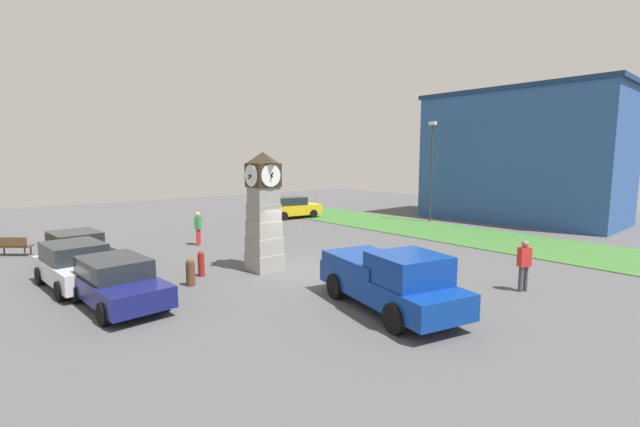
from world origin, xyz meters
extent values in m
plane|color=#4C4C4F|center=(0.00, 0.00, 0.00)|extent=(67.06, 67.06, 0.00)
cube|color=gray|center=(-0.68, -0.95, 0.34)|extent=(1.20, 1.20, 0.67)
cube|color=gray|center=(-0.68, -0.95, 1.01)|extent=(1.14, 1.14, 0.67)
cube|color=gray|center=(-0.68, -0.95, 1.68)|extent=(1.08, 1.08, 0.67)
cube|color=gray|center=(-0.68, -0.95, 2.35)|extent=(1.02, 1.02, 0.67)
cube|color=gray|center=(-0.68, -0.95, 3.02)|extent=(0.96, 0.96, 0.67)
cube|color=#2D2316|center=(-0.68, -0.95, 3.82)|extent=(1.05, 1.05, 0.92)
cylinder|color=white|center=(-0.68, -0.40, 3.82)|extent=(0.86, 0.04, 0.86)
cube|color=black|center=(-0.68, -0.38, 3.82)|extent=(0.06, 0.20, 0.11)
cube|color=black|center=(-0.68, -0.38, 3.82)|extent=(0.04, 0.28, 0.24)
cylinder|color=white|center=(-0.68, -1.49, 3.82)|extent=(0.86, 0.04, 0.86)
cube|color=black|center=(-0.68, -1.52, 3.82)|extent=(0.06, 0.20, 0.08)
cube|color=black|center=(-0.68, -1.52, 3.82)|extent=(0.04, 0.22, 0.29)
cylinder|color=white|center=(-0.14, -0.95, 3.82)|extent=(0.04, 0.86, 0.86)
cube|color=black|center=(-0.11, -0.95, 3.82)|extent=(0.18, 0.06, 0.15)
cube|color=black|center=(-0.11, -0.95, 3.82)|extent=(0.26, 0.04, 0.26)
cylinder|color=white|center=(-1.23, -0.95, 3.82)|extent=(0.04, 0.86, 0.86)
cube|color=black|center=(-1.25, -0.95, 3.82)|extent=(0.12, 0.06, 0.19)
cube|color=black|center=(-1.25, -0.95, 3.82)|extent=(0.12, 0.04, 0.32)
pyramid|color=#2D2316|center=(-0.68, -0.95, 4.50)|extent=(1.10, 1.10, 0.44)
cylinder|color=maroon|center=(-1.47, -3.29, 0.41)|extent=(0.25, 0.25, 0.83)
sphere|color=maroon|center=(-1.47, -3.29, 0.87)|extent=(0.22, 0.22, 0.22)
cylinder|color=brown|center=(-0.55, -4.11, 0.39)|extent=(0.31, 0.31, 0.78)
sphere|color=brown|center=(-0.55, -4.11, 0.83)|extent=(0.28, 0.28, 0.28)
cube|color=black|center=(-6.00, -6.61, 0.58)|extent=(4.02, 2.15, 0.62)
cube|color=#1E2328|center=(-6.29, -6.63, 1.17)|extent=(2.27, 1.85, 0.56)
cylinder|color=black|center=(-4.87, -5.64, 0.32)|extent=(0.66, 0.27, 0.64)
cylinder|color=black|center=(-4.73, -7.36, 0.32)|extent=(0.66, 0.27, 0.64)
cylinder|color=black|center=(-7.27, -5.85, 0.32)|extent=(0.66, 0.27, 0.64)
cylinder|color=black|center=(-7.13, -7.57, 0.32)|extent=(0.66, 0.27, 0.64)
cube|color=silver|center=(-2.95, -7.19, 0.60)|extent=(4.15, 2.20, 0.65)
cube|color=#1E2328|center=(-3.25, -7.22, 1.22)|extent=(2.35, 1.89, 0.60)
cylinder|color=black|center=(-1.80, -6.20, 0.32)|extent=(0.66, 0.28, 0.64)
cylinder|color=black|center=(-1.63, -7.94, 0.32)|extent=(0.66, 0.28, 0.64)
cylinder|color=black|center=(-4.27, -6.44, 0.32)|extent=(0.66, 0.28, 0.64)
cylinder|color=black|center=(-4.10, -8.17, 0.32)|extent=(0.66, 0.28, 0.64)
cube|color=navy|center=(0.10, -6.65, 0.58)|extent=(4.25, 2.10, 0.62)
cube|color=#1E2328|center=(-0.21, -6.68, 1.17)|extent=(2.39, 1.81, 0.56)
cylinder|color=black|center=(1.30, -5.71, 0.32)|extent=(0.66, 0.27, 0.64)
cylinder|color=black|center=(1.44, -7.40, 0.32)|extent=(0.66, 0.27, 0.64)
cylinder|color=black|center=(-1.24, -5.91, 0.32)|extent=(0.66, 0.27, 0.64)
cylinder|color=black|center=(-1.11, -7.60, 0.32)|extent=(0.66, 0.27, 0.64)
cube|color=gold|center=(-12.18, 9.01, 0.64)|extent=(2.35, 4.22, 0.75)
cube|color=#1E2328|center=(-12.23, 8.72, 1.32)|extent=(1.92, 2.43, 0.59)
cylinder|color=black|center=(-12.77, 10.37, 0.32)|extent=(0.32, 0.67, 0.64)
cylinder|color=black|center=(-11.17, 10.10, 0.32)|extent=(0.32, 0.67, 0.64)
cylinder|color=black|center=(-13.18, 7.93, 0.32)|extent=(0.32, 0.67, 0.64)
cylinder|color=black|center=(-11.58, 7.66, 0.32)|extent=(0.32, 0.67, 0.64)
cube|color=navy|center=(5.49, -0.56, 0.70)|extent=(5.51, 3.03, 0.70)
cube|color=navy|center=(6.38, -0.77, 1.45)|extent=(2.19, 2.18, 0.80)
cube|color=navy|center=(4.48, -0.33, 1.23)|extent=(3.22, 2.51, 0.36)
cylinder|color=black|center=(7.22, -0.03, 0.40)|extent=(0.84, 0.45, 0.80)
cylinder|color=black|center=(6.81, -1.80, 0.40)|extent=(0.84, 0.45, 0.80)
cylinder|color=black|center=(4.17, 0.67, 0.40)|extent=(0.84, 0.45, 0.80)
cylinder|color=black|center=(3.77, -1.10, 0.40)|extent=(0.84, 0.45, 0.80)
cube|color=brown|center=(-10.37, -8.43, 0.45)|extent=(1.43, 1.53, 0.08)
cube|color=brown|center=(-10.18, -8.59, 0.70)|extent=(1.10, 1.24, 0.40)
cylinder|color=#262628|center=(-10.09, -7.81, 0.23)|extent=(0.06, 0.06, 0.45)
cylinder|color=#262628|center=(-10.94, -8.77, 0.23)|extent=(0.06, 0.06, 0.45)
cylinder|color=#262628|center=(-9.79, -8.08, 0.23)|extent=(0.06, 0.06, 0.45)
cylinder|color=#3F3F47|center=(7.33, 4.33, 0.43)|extent=(0.14, 0.14, 0.86)
cylinder|color=#3F3F47|center=(7.25, 4.15, 0.43)|extent=(0.14, 0.14, 0.86)
cube|color=red|center=(7.29, 4.24, 1.19)|extent=(0.39, 0.46, 0.65)
sphere|color=#8C664C|center=(7.29, 4.24, 1.63)|extent=(0.23, 0.23, 0.23)
cylinder|color=red|center=(-7.19, -0.78, 0.43)|extent=(0.14, 0.14, 0.86)
cylinder|color=red|center=(-7.06, -0.93, 0.43)|extent=(0.14, 0.14, 0.86)
cube|color=#338C4C|center=(-7.13, -0.86, 1.18)|extent=(0.45, 0.46, 0.64)
sphere|color=tan|center=(-7.13, -0.86, 1.62)|extent=(0.23, 0.23, 0.23)
cylinder|color=#333338|center=(-4.37, 15.21, 3.38)|extent=(0.14, 0.14, 6.77)
cube|color=silver|center=(-4.37, 15.21, 6.89)|extent=(0.50, 0.24, 0.24)
cube|color=#2D5193|center=(-0.75, 20.92, 4.45)|extent=(13.08, 7.17, 8.90)
cube|color=navy|center=(-0.75, 20.92, 9.05)|extent=(13.47, 7.39, 0.30)
cube|color=#386B2D|center=(1.40, 12.30, 0.02)|extent=(40.24, 5.89, 0.04)
camera|label=1|loc=(13.62, -10.04, 4.46)|focal=24.00mm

